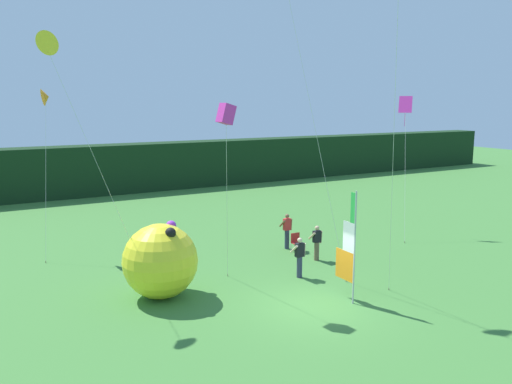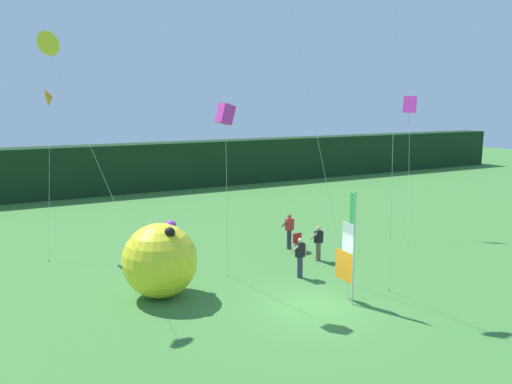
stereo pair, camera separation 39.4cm
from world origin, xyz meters
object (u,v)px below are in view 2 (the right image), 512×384
(person_near_banner, at_px, (289,230))
(person_far_left, at_px, (300,257))
(kite_magenta_box_2, at_px, (225,115))
(kite_magenta_diamond_5, at_px, (410,110))
(banner_flag, at_px, (348,249))
(inflatable_balloon, at_px, (160,260))
(kite_yellow_delta_4, at_px, (46,45))
(folding_chair, at_px, (299,241))
(person_mid_field, at_px, (318,242))
(kite_orange_delta_1, at_px, (50,98))

(person_near_banner, bearing_deg, person_far_left, -115.77)
(kite_magenta_box_2, distance_m, kite_magenta_diamond_5, 13.63)
(banner_flag, relative_size, person_near_banner, 2.35)
(person_near_banner, relative_size, inflatable_balloon, 0.63)
(person_near_banner, height_order, kite_yellow_delta_4, kite_yellow_delta_4)
(banner_flag, bearing_deg, person_near_banner, 75.61)
(folding_chair, bearing_deg, person_mid_field, -88.39)
(person_mid_field, bearing_deg, kite_magenta_box_2, -160.71)
(person_near_banner, xyz_separation_m, kite_yellow_delta_4, (-10.49, -1.00, 8.00))
(banner_flag, xyz_separation_m, kite_magenta_diamond_5, (9.41, 6.95, 4.63))
(folding_chair, relative_size, kite_magenta_box_2, 0.13)
(folding_chair, xyz_separation_m, kite_yellow_delta_4, (-10.61, -0.32, 8.40))
(banner_flag, distance_m, person_mid_field, 4.94)
(person_mid_field, distance_m, kite_magenta_diamond_5, 9.79)
(folding_chair, xyz_separation_m, kite_orange_delta_1, (-9.82, 6.30, 6.68))
(banner_flag, xyz_separation_m, inflatable_balloon, (-5.67, 3.59, -0.56))
(kite_yellow_delta_4, height_order, kite_magenta_diamond_5, kite_yellow_delta_4)
(kite_orange_delta_1, bearing_deg, kite_magenta_box_2, -65.08)
(banner_flag, height_order, inflatable_balloon, banner_flag)
(person_mid_field, relative_size, kite_orange_delta_1, 0.21)
(person_far_left, xyz_separation_m, inflatable_balloon, (-5.58, 0.67, 0.49))
(inflatable_balloon, bearing_deg, person_far_left, -6.90)
(person_near_banner, distance_m, kite_magenta_diamond_5, 9.56)
(banner_flag, height_order, kite_magenta_box_2, kite_magenta_box_2)
(person_far_left, distance_m, kite_magenta_diamond_5, 11.79)
(inflatable_balloon, distance_m, folding_chair, 7.91)
(person_mid_field, relative_size, kite_magenta_diamond_5, 0.22)
(person_mid_field, height_order, folding_chair, person_mid_field)
(inflatable_balloon, xyz_separation_m, kite_magenta_diamond_5, (15.09, 3.36, 5.19))
(banner_flag, distance_m, person_far_left, 3.10)
(kite_yellow_delta_4, bearing_deg, person_far_left, -17.46)
(person_near_banner, relative_size, folding_chair, 1.92)
(folding_chair, height_order, kite_magenta_diamond_5, kite_magenta_diamond_5)
(person_mid_field, xyz_separation_m, folding_chair, (-0.04, 1.52, -0.33))
(person_far_left, bearing_deg, kite_yellow_delta_4, 162.54)
(inflatable_balloon, relative_size, kite_yellow_delta_4, 0.29)
(person_far_left, bearing_deg, inflatable_balloon, 173.10)
(person_near_banner, distance_m, kite_yellow_delta_4, 13.23)
(kite_yellow_delta_4, bearing_deg, person_mid_field, -6.45)
(folding_chair, distance_m, kite_yellow_delta_4, 13.53)
(folding_chair, bearing_deg, inflatable_balloon, -162.40)
(person_far_left, xyz_separation_m, kite_orange_delta_1, (-7.90, 9.35, 6.31))
(banner_flag, xyz_separation_m, kite_orange_delta_1, (-8.00, 12.27, 5.26))
(kite_magenta_diamond_5, bearing_deg, person_far_left, -157.00)
(person_mid_field, xyz_separation_m, kite_yellow_delta_4, (-10.65, 1.20, 8.07))
(person_mid_field, xyz_separation_m, kite_orange_delta_1, (-9.86, 7.82, 6.35))
(banner_flag, relative_size, kite_magenta_box_2, 0.58)
(person_far_left, height_order, folding_chair, person_far_left)
(inflatable_balloon, relative_size, kite_orange_delta_1, 0.36)
(folding_chair, bearing_deg, kite_orange_delta_1, 147.32)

